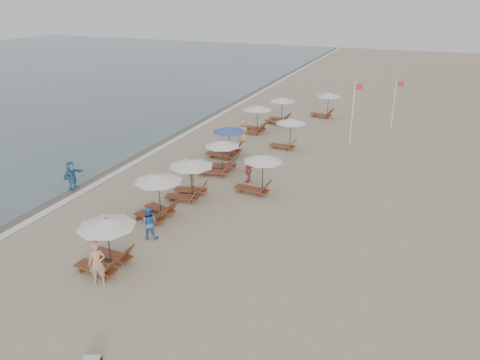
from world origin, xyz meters
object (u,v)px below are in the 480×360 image
at_px(waterline_walker, 72,176).
at_px(flag_pole_near, 353,110).
at_px(inland_station_0, 258,170).
at_px(beachgoer_mid_b, 193,174).
at_px(lounger_station_0, 105,241).
at_px(lounger_station_5, 255,118).
at_px(lounger_station_4, 226,142).
at_px(lounger_station_6, 280,109).
at_px(lounger_station_2, 189,177).
at_px(lounger_station_3, 219,157).
at_px(lounger_station_1, 156,193).
at_px(beachgoer_far_b, 243,131).
at_px(inland_station_1, 288,129).
at_px(beachgoer_far_a, 249,170).
at_px(inland_station_2, 326,102).
at_px(beachgoer_mid_a, 149,223).
at_px(beachgoer_near, 97,263).

xyz_separation_m(waterline_walker, flag_pole_near, (13.31, 14.80, 1.72)).
relative_size(inland_station_0, beachgoer_mid_b, 1.51).
height_order(lounger_station_0, lounger_station_5, lounger_station_0).
relative_size(lounger_station_4, lounger_station_6, 1.06).
distance_m(lounger_station_0, beachgoer_mid_b, 8.63).
height_order(lounger_station_6, flag_pole_near, flag_pole_near).
xyz_separation_m(lounger_station_2, lounger_station_3, (-0.06, 4.04, -0.23)).
distance_m(lounger_station_1, flag_pole_near, 17.47).
bearing_deg(beachgoer_far_b, waterline_walker, 163.19).
bearing_deg(waterline_walker, lounger_station_5, -22.42).
bearing_deg(inland_station_1, lounger_station_4, -137.30).
relative_size(lounger_station_5, inland_station_1, 1.01).
distance_m(lounger_station_4, beachgoer_mid_b, 5.78).
relative_size(beachgoer_far_a, beachgoer_far_b, 0.94).
distance_m(lounger_station_0, inland_station_1, 17.73).
distance_m(lounger_station_3, lounger_station_6, 12.55).
bearing_deg(lounger_station_3, lounger_station_0, -89.09).
relative_size(lounger_station_4, inland_station_0, 0.98).
bearing_deg(lounger_station_0, inland_station_2, 83.73).
height_order(beachgoer_far_b, waterline_walker, waterline_walker).
height_order(lounger_station_3, waterline_walker, lounger_station_3).
relative_size(lounger_station_6, beachgoer_mid_a, 1.56).
relative_size(lounger_station_3, inland_station_2, 0.98).
bearing_deg(beachgoer_far_a, flag_pole_near, 161.48).
bearing_deg(lounger_station_4, inland_station_1, 42.70).
height_order(lounger_station_3, inland_station_2, inland_station_2).
height_order(lounger_station_6, waterline_walker, lounger_station_6).
bearing_deg(inland_station_0, beachgoer_far_a, 130.45).
relative_size(inland_station_1, waterline_walker, 1.51).
height_order(lounger_station_5, beachgoer_mid_a, lounger_station_5).
xyz_separation_m(lounger_station_0, lounger_station_1, (-0.46, 4.63, 0.11)).
xyz_separation_m(lounger_station_0, lounger_station_3, (-0.18, 11.37, -0.20)).
xyz_separation_m(lounger_station_0, beachgoer_mid_b, (-0.55, 8.61, -0.33)).
bearing_deg(inland_station_2, beachgoer_far_a, -93.07).
relative_size(lounger_station_2, beachgoer_near, 1.41).
height_order(lounger_station_6, inland_station_1, lounger_station_6).
relative_size(lounger_station_4, beachgoer_mid_b, 1.48).
distance_m(lounger_station_0, beachgoer_far_a, 10.84).
relative_size(lounger_station_1, beachgoer_near, 1.36).
distance_m(lounger_station_1, beachgoer_far_b, 13.26).
bearing_deg(beachgoer_mid_a, beachgoer_near, 75.47).
bearing_deg(beachgoer_far_b, lounger_station_5, 9.12).
bearing_deg(beachgoer_mid_b, waterline_walker, 86.23).
bearing_deg(inland_station_0, beachgoer_far_b, 116.85).
height_order(inland_station_0, beachgoer_far_b, inland_station_0).
height_order(inland_station_0, inland_station_2, same).
xyz_separation_m(lounger_station_0, beachgoer_near, (0.42, -1.05, -0.30)).
height_order(lounger_station_4, beachgoer_mid_b, lounger_station_4).
distance_m(lounger_station_4, beachgoer_far_b, 3.50).
relative_size(lounger_station_5, inland_station_0, 0.95).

